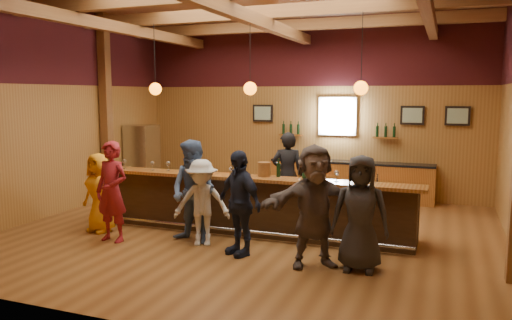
# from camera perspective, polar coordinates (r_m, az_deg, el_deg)

# --- Properties ---
(room) EXTENTS (9.04, 9.00, 4.52)m
(room) POSITION_cam_1_polar(r_m,az_deg,el_deg) (9.23, -0.55, 11.35)
(room) COLOR brown
(room) RESTS_ON ground
(bar_counter) EXTENTS (6.30, 1.07, 1.11)m
(bar_counter) POSITION_cam_1_polar(r_m,az_deg,el_deg) (9.52, -0.23, -5.06)
(bar_counter) COLOR black
(bar_counter) RESTS_ON ground
(back_bar_cabinet) EXTENTS (4.00, 0.52, 0.95)m
(back_bar_cabinet) POSITION_cam_1_polar(r_m,az_deg,el_deg) (12.61, 10.72, -2.30)
(back_bar_cabinet) COLOR brown
(back_bar_cabinet) RESTS_ON ground
(window) EXTENTS (0.95, 0.09, 0.95)m
(window) POSITION_cam_1_polar(r_m,az_deg,el_deg) (12.74, 9.30, 4.96)
(window) COLOR silver
(window) RESTS_ON room
(framed_pictures) EXTENTS (5.35, 0.05, 0.45)m
(framed_pictures) POSITION_cam_1_polar(r_m,az_deg,el_deg) (12.58, 13.17, 5.06)
(framed_pictures) COLOR black
(framed_pictures) RESTS_ON room
(wine_shelves) EXTENTS (3.00, 0.18, 0.30)m
(wine_shelves) POSITION_cam_1_polar(r_m,az_deg,el_deg) (12.70, 9.19, 3.01)
(wine_shelves) COLOR brown
(wine_shelves) RESTS_ON room
(pendant_lights) EXTENTS (4.24, 0.24, 1.37)m
(pendant_lights) POSITION_cam_1_polar(r_m,az_deg,el_deg) (9.16, -0.68, 8.22)
(pendant_lights) COLOR black
(pendant_lights) RESTS_ON room
(stainless_fridge) EXTENTS (0.70, 0.70, 1.80)m
(stainless_fridge) POSITION_cam_1_polar(r_m,az_deg,el_deg) (13.50, -12.87, 0.11)
(stainless_fridge) COLOR silver
(stainless_fridge) RESTS_ON ground
(customer_orange) EXTENTS (0.83, 0.65, 1.50)m
(customer_orange) POSITION_cam_1_polar(r_m,az_deg,el_deg) (9.90, -17.48, -3.57)
(customer_orange) COLOR orange
(customer_orange) RESTS_ON ground
(customer_redvest) EXTENTS (0.69, 0.48, 1.79)m
(customer_redvest) POSITION_cam_1_polar(r_m,az_deg,el_deg) (9.17, -16.15, -3.48)
(customer_redvest) COLOR maroon
(customer_redvest) RESTS_ON ground
(customer_denim) EXTENTS (0.98, 0.83, 1.81)m
(customer_denim) POSITION_cam_1_polar(r_m,az_deg,el_deg) (8.79, -7.13, -3.62)
(customer_denim) COLOR #445D88
(customer_denim) RESTS_ON ground
(customer_white) EXTENTS (1.09, 0.83, 1.50)m
(customer_white) POSITION_cam_1_polar(r_m,az_deg,el_deg) (8.65, -6.21, -4.86)
(customer_white) COLOR beige
(customer_white) RESTS_ON ground
(customer_navy) EXTENTS (1.08, 0.86, 1.71)m
(customer_navy) POSITION_cam_1_polar(r_m,az_deg,el_deg) (8.09, -1.94, -4.91)
(customer_navy) COLOR #1A2034
(customer_navy) RESTS_ON ground
(customer_brown) EXTENTS (1.77, 1.35, 1.86)m
(customer_brown) POSITION_cam_1_polar(r_m,az_deg,el_deg) (7.56, 6.71, -5.25)
(customer_brown) COLOR #524642
(customer_brown) RESTS_ON ground
(customer_dark) EXTENTS (0.88, 0.61, 1.72)m
(customer_dark) POSITION_cam_1_polar(r_m,az_deg,el_deg) (7.51, 11.83, -5.98)
(customer_dark) COLOR #262628
(customer_dark) RESTS_ON ground
(bartender) EXTENTS (0.76, 0.60, 1.82)m
(bartender) POSITION_cam_1_polar(r_m,az_deg,el_deg) (10.50, 3.61, -1.73)
(bartender) COLOR black
(bartender) RESTS_ON ground
(ice_bucket) EXTENTS (0.24, 0.24, 0.26)m
(ice_bucket) POSITION_cam_1_polar(r_m,az_deg,el_deg) (9.09, 0.94, -1.06)
(ice_bucket) COLOR brown
(ice_bucket) RESTS_ON bar_counter
(bottle_a) EXTENTS (0.07, 0.07, 0.33)m
(bottle_a) POSITION_cam_1_polar(r_m,az_deg,el_deg) (9.04, 2.58, -1.12)
(bottle_a) COLOR black
(bottle_a) RESTS_ON bar_counter
(bottle_b) EXTENTS (0.08, 0.08, 0.35)m
(bottle_b) POSITION_cam_1_polar(r_m,az_deg,el_deg) (8.91, 5.54, -1.21)
(bottle_b) COLOR black
(bottle_b) RESTS_ON bar_counter
(glass_a) EXTENTS (0.09, 0.09, 0.19)m
(glass_a) POSITION_cam_1_polar(r_m,az_deg,el_deg) (10.39, -14.79, -0.19)
(glass_a) COLOR silver
(glass_a) RESTS_ON bar_counter
(glass_b) EXTENTS (0.08, 0.08, 0.18)m
(glass_b) POSITION_cam_1_polar(r_m,az_deg,el_deg) (10.03, -11.77, -0.41)
(glass_b) COLOR silver
(glass_b) RESTS_ON bar_counter
(glass_c) EXTENTS (0.09, 0.09, 0.19)m
(glass_c) POSITION_cam_1_polar(r_m,az_deg,el_deg) (9.89, -10.01, -0.43)
(glass_c) COLOR silver
(glass_c) RESTS_ON bar_counter
(glass_d) EXTENTS (0.08, 0.08, 0.19)m
(glass_d) POSITION_cam_1_polar(r_m,az_deg,el_deg) (9.53, -7.30, -0.71)
(glass_d) COLOR silver
(glass_d) RESTS_ON bar_counter
(glass_e) EXTENTS (0.07, 0.07, 0.17)m
(glass_e) POSITION_cam_1_polar(r_m,az_deg,el_deg) (9.17, -2.87, -1.05)
(glass_e) COLOR silver
(glass_e) RESTS_ON bar_counter
(glass_f) EXTENTS (0.08, 0.08, 0.18)m
(glass_f) POSITION_cam_1_polar(r_m,az_deg,el_deg) (8.80, 5.04, -1.36)
(glass_f) COLOR silver
(glass_f) RESTS_ON bar_counter
(glass_g) EXTENTS (0.09, 0.09, 0.20)m
(glass_g) POSITION_cam_1_polar(r_m,az_deg,el_deg) (8.65, 9.19, -1.53)
(glass_g) COLOR silver
(glass_g) RESTS_ON bar_counter
(glass_h) EXTENTS (0.09, 0.09, 0.20)m
(glass_h) POSITION_cam_1_polar(r_m,az_deg,el_deg) (8.59, 12.80, -1.68)
(glass_h) COLOR silver
(glass_h) RESTS_ON bar_counter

